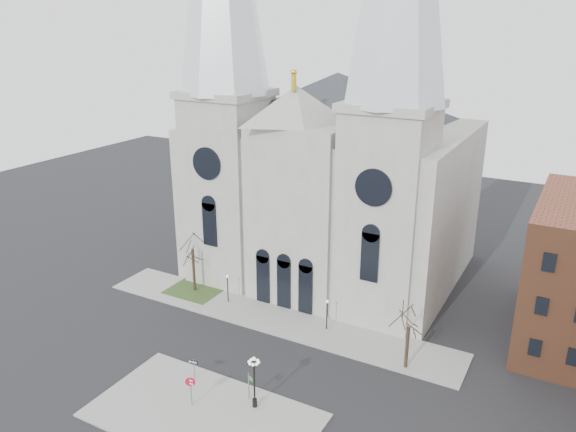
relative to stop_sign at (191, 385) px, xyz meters
The scene contains 13 objects.
ground 5.13m from the stop_sign, 108.19° to the left, with size 160.00×160.00×0.00m, color black.
sidewalk_near 2.55m from the stop_sign, 18.94° to the right, with size 18.00×10.00×0.14m, color gray.
sidewalk_far 15.67m from the stop_sign, 95.43° to the left, with size 40.00×6.00×0.14m, color gray.
grass_patch 20.76m from the stop_sign, 127.12° to the left, with size 6.00×5.00×0.18m, color #2C451D.
cathedral 31.93m from the stop_sign, 93.08° to the left, with size 33.00×26.66×54.00m.
tree_left 20.96m from the stop_sign, 127.12° to the left, with size 3.20×3.20×7.50m.
tree_right 19.25m from the stop_sign, 44.89° to the left, with size 3.20×3.20×6.00m.
ped_lamp_left 17.64m from the stop_sign, 115.06° to the left, with size 0.32×0.32×3.26m.
ped_lamp_right 16.61m from the stop_sign, 74.17° to the left, with size 0.32×0.32×3.26m.
stop_sign is the anchor object (origin of this frame).
globe_lamp 5.21m from the stop_sign, 26.40° to the left, with size 1.30×1.30×4.62m.
one_way_sign 3.50m from the stop_sign, 124.11° to the left, with size 0.85×0.18×1.96m.
street_name_sign 4.72m from the stop_sign, 38.12° to the left, with size 0.71×0.37×2.40m.
Camera 1 is at (26.55, -33.86, 29.55)m, focal length 35.00 mm.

